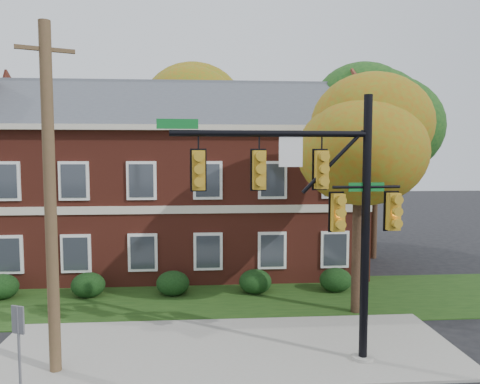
{
  "coord_description": "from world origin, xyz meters",
  "views": [
    {
      "loc": [
        -0.64,
        -12.78,
        5.97
      ],
      "look_at": [
        0.56,
        3.0,
        4.68
      ],
      "focal_mm": 35.0,
      "sensor_mm": 36.0,
      "label": 1
    }
  ],
  "objects": [
    {
      "name": "ground",
      "position": [
        0.0,
        0.0,
        0.0
      ],
      "size": [
        120.0,
        120.0,
        0.0
      ],
      "primitive_type": "plane",
      "color": "black",
      "rests_on": "ground"
    },
    {
      "name": "sidewalk",
      "position": [
        0.0,
        1.0,
        0.04
      ],
      "size": [
        14.0,
        5.0,
        0.08
      ],
      "primitive_type": "cube",
      "color": "gray",
      "rests_on": "ground"
    },
    {
      "name": "grass_strip",
      "position": [
        0.0,
        6.0,
        0.02
      ],
      "size": [
        30.0,
        6.0,
        0.04
      ],
      "primitive_type": "cube",
      "color": "#193811",
      "rests_on": "ground"
    },
    {
      "name": "apartment_building",
      "position": [
        -2.0,
        11.95,
        4.99
      ],
      "size": [
        18.8,
        8.8,
        9.74
      ],
      "color": "maroon",
      "rests_on": "ground"
    },
    {
      "name": "hedge_far_left",
      "position": [
        -9.0,
        6.7,
        0.53
      ],
      "size": [
        1.4,
        1.26,
        1.05
      ],
      "primitive_type": "ellipsoid",
      "color": "black",
      "rests_on": "ground"
    },
    {
      "name": "hedge_left",
      "position": [
        -5.5,
        6.7,
        0.53
      ],
      "size": [
        1.4,
        1.26,
        1.05
      ],
      "primitive_type": "ellipsoid",
      "color": "black",
      "rests_on": "ground"
    },
    {
      "name": "hedge_center",
      "position": [
        -2.0,
        6.7,
        0.53
      ],
      "size": [
        1.4,
        1.26,
        1.05
      ],
      "primitive_type": "ellipsoid",
      "color": "black",
      "rests_on": "ground"
    },
    {
      "name": "hedge_right",
      "position": [
        1.5,
        6.7,
        0.53
      ],
      "size": [
        1.4,
        1.26,
        1.05
      ],
      "primitive_type": "ellipsoid",
      "color": "black",
      "rests_on": "ground"
    },
    {
      "name": "hedge_far_right",
      "position": [
        5.0,
        6.7,
        0.53
      ],
      "size": [
        1.4,
        1.26,
        1.05
      ],
      "primitive_type": "ellipsoid",
      "color": "black",
      "rests_on": "ground"
    },
    {
      "name": "tree_near_right",
      "position": [
        5.22,
        3.87,
        6.67
      ],
      "size": [
        4.5,
        4.25,
        8.58
      ],
      "color": "black",
      "rests_on": "ground"
    },
    {
      "name": "tree_right_rear",
      "position": [
        9.31,
        12.81,
        8.12
      ],
      "size": [
        6.3,
        5.95,
        10.62
      ],
      "color": "black",
      "rests_on": "ground"
    },
    {
      "name": "tree_far_rear",
      "position": [
        -0.66,
        19.79,
        8.84
      ],
      "size": [
        6.84,
        6.46,
        11.52
      ],
      "color": "black",
      "rests_on": "ground"
    },
    {
      "name": "traffic_signal",
      "position": [
        2.5,
        -0.16,
        4.72
      ],
      "size": [
        6.81,
        0.74,
        7.6
      ],
      "rotation": [
        0.0,
        0.0,
        0.06
      ],
      "color": "gray",
      "rests_on": "ground"
    },
    {
      "name": "utility_pole",
      "position": [
        -4.72,
        -0.12,
        4.77
      ],
      "size": [
        1.39,
        0.65,
        9.4
      ],
      "rotation": [
        0.0,
        0.0,
        0.38
      ],
      "color": "brown",
      "rests_on": "ground"
    },
    {
      "name": "sign_post",
      "position": [
        -5.05,
        -1.68,
        1.63
      ],
      "size": [
        0.34,
        0.18,
        2.4
      ],
      "rotation": [
        0.0,
        0.0,
        -0.41
      ],
      "color": "slate",
      "rests_on": "ground"
    }
  ]
}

